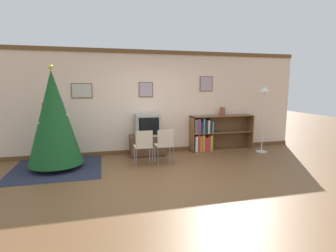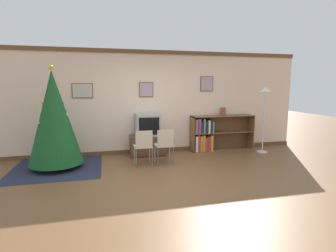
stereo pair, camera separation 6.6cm
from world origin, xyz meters
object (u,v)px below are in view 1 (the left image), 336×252
at_px(folding_chair_left, 144,145).
at_px(vase, 222,111).
at_px(christmas_tree, 54,118).
at_px(tv_console, 148,145).
at_px(standing_lamp, 264,102).
at_px(bookshelf, 211,134).
at_px(television, 147,125).
at_px(folding_chair_right, 165,144).

distance_m(folding_chair_left, vase, 2.68).
bearing_deg(vase, christmas_tree, -170.21).
xyz_separation_m(tv_console, standing_lamp, (3.06, -0.44, 1.09)).
bearing_deg(christmas_tree, standing_lamp, 1.75).
bearing_deg(tv_console, bookshelf, 2.85).
bearing_deg(tv_console, television, -90.00).
xyz_separation_m(folding_chair_left, standing_lamp, (3.30, 0.47, 0.88)).
distance_m(folding_chair_left, standing_lamp, 3.45).
bearing_deg(folding_chair_left, christmas_tree, 170.43).
distance_m(tv_console, folding_chair_left, 0.97).
relative_size(television, vase, 2.70).
height_order(tv_console, bookshelf, bookshelf).
bearing_deg(standing_lamp, bookshelf, 157.47).
height_order(bookshelf, vase, vase).
height_order(television, bookshelf, television).
bearing_deg(christmas_tree, television, 15.75).
distance_m(television, folding_chair_right, 1.00).
xyz_separation_m(tv_console, television, (-0.00, -0.00, 0.54)).
height_order(folding_chair_right, standing_lamp, standing_lamp).
bearing_deg(bookshelf, folding_chair_right, -147.09).
height_order(tv_console, vase, vase).
bearing_deg(television, folding_chair_right, -75.04).
bearing_deg(vase, folding_chair_right, -151.17).
bearing_deg(tv_console, folding_chair_left, -104.92).
xyz_separation_m(christmas_tree, television, (2.11, 0.59, -0.31)).
distance_m(television, bookshelf, 1.82).
bearing_deg(bookshelf, standing_lamp, -22.53).
height_order(folding_chair_right, vase, vase).
distance_m(christmas_tree, vase, 4.32).
bearing_deg(vase, folding_chair_left, -156.32).
height_order(christmas_tree, bookshelf, christmas_tree).
bearing_deg(folding_chair_right, folding_chair_left, 180.00).
distance_m(christmas_tree, folding_chair_left, 1.99).
xyz_separation_m(tv_console, folding_chair_left, (-0.24, -0.91, 0.21)).
bearing_deg(standing_lamp, television, 171.89).
xyz_separation_m(folding_chair_left, vase, (2.39, 1.05, 0.61)).
relative_size(folding_chair_right, vase, 3.59).
relative_size(folding_chair_left, vase, 3.59).
relative_size(christmas_tree, vase, 9.66).
bearing_deg(folding_chair_left, tv_console, 75.08).
relative_size(television, folding_chair_right, 0.75).
xyz_separation_m(folding_chair_right, bookshelf, (1.55, 1.00, -0.01)).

